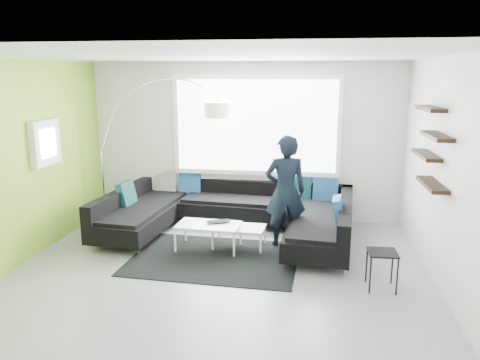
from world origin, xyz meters
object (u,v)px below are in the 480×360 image
coffee_table (224,236)px  laptop (219,223)px  sectional_sofa (229,215)px  person (285,191)px  arc_lamp (101,153)px  side_table (381,270)px

coffee_table → laptop: bearing=-158.6°
sectional_sofa → person: size_ratio=2.36×
person → laptop: person is taller
sectional_sofa → person: person is taller
person → coffee_table: bearing=5.1°
sectional_sofa → laptop: size_ratio=9.64×
arc_lamp → person: bearing=-25.6°
coffee_table → laptop: (-0.06, -0.02, 0.21)m
arc_lamp → side_table: bearing=-37.9°
coffee_table → arc_lamp: size_ratio=0.48×
arc_lamp → person: size_ratio=1.47×
person → laptop: bearing=5.1°
arc_lamp → side_table: (4.48, -2.03, -1.02)m
arc_lamp → side_table: 5.02m
coffee_table → person: person is taller
coffee_table → sectional_sofa: bearing=95.0°
sectional_sofa → arc_lamp: 2.52m
sectional_sofa → arc_lamp: arc_lamp is taller
coffee_table → arc_lamp: 2.73m
coffee_table → side_table: bearing=-22.9°
sectional_sofa → coffee_table: (0.01, -0.50, -0.17)m
sectional_sofa → coffee_table: sectional_sofa is taller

